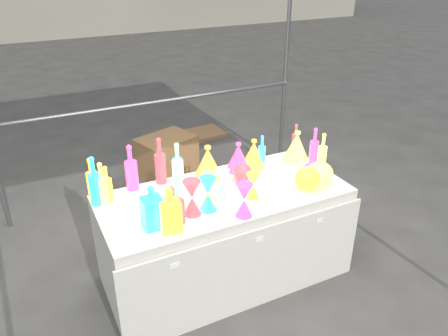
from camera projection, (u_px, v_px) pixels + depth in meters
name	position (u px, v px, depth m)	size (l,w,h in m)	color
ground	(224.00, 274.00, 3.50)	(80.00, 80.00, 0.00)	#5B5954
display_table	(225.00, 236.00, 3.32)	(1.84, 0.83, 0.75)	silver
cardboard_box_closed	(167.00, 155.00, 4.97)	(0.60, 0.44, 0.44)	#A27449
cardboard_box_flat	(201.00, 134.00, 6.04)	(0.62, 0.44, 0.05)	#A27449
bottle_0	(92.00, 178.00, 3.03)	(0.08, 0.08, 0.31)	red
bottle_1	(94.00, 181.00, 2.94)	(0.08, 0.08, 0.36)	#1B8017
bottle_2	(160.00, 161.00, 3.21)	(0.08, 0.08, 0.36)	#D65816
bottle_3	(131.00, 167.00, 3.13)	(0.09, 0.09, 0.35)	#1D4FAD
bottle_4	(102.00, 183.00, 2.96)	(0.07, 0.07, 0.31)	#13677B
bottle_5	(178.00, 167.00, 3.10)	(0.08, 0.08, 0.38)	#CF299C
bottle_6	(107.00, 184.00, 3.00)	(0.07, 0.07, 0.27)	red
bottle_7	(177.00, 164.00, 3.23)	(0.07, 0.07, 0.31)	#1B8017
decanter_0	(170.00, 209.00, 2.68)	(0.13, 0.13, 0.30)	red
decanter_1	(172.00, 206.00, 2.74)	(0.11, 0.11, 0.27)	#D65816
decanter_2	(152.00, 207.00, 2.71)	(0.13, 0.13, 0.30)	#1B8017
hourglass_0	(192.00, 198.00, 2.85)	(0.12, 0.12, 0.25)	#D65816
hourglass_1	(244.00, 200.00, 2.84)	(0.12, 0.12, 0.23)	#1D4FAD
hourglass_2	(209.00, 188.00, 2.99)	(0.11, 0.11, 0.23)	#13677B
hourglass_3	(222.00, 183.00, 3.08)	(0.10, 0.10, 0.20)	#CF299C
hourglass_4	(253.00, 186.00, 3.06)	(0.09, 0.09, 0.19)	red
hourglass_5	(208.00, 194.00, 2.90)	(0.12, 0.12, 0.24)	#1B8017
globe_0	(307.00, 179.00, 3.18)	(0.18, 0.18, 0.15)	red
globe_1	(320.00, 175.00, 3.24)	(0.19, 0.19, 0.15)	#13677B
globe_2	(243.00, 173.00, 3.31)	(0.14, 0.14, 0.12)	#D65816
globe_3	(311.00, 172.00, 3.31)	(0.15, 0.15, 0.12)	#1D4FAD
lampshade_0	(208.00, 161.00, 3.32)	(0.22, 0.22, 0.26)	yellow
lampshade_1	(254.00, 153.00, 3.49)	(0.19, 0.19, 0.23)	yellow
lampshade_2	(238.00, 156.00, 3.43)	(0.19, 0.19, 0.23)	#1D4FAD
lampshade_3	(297.00, 146.00, 3.59)	(0.21, 0.21, 0.25)	#13677B
bottle_8	(262.00, 151.00, 3.49)	(0.06, 0.06, 0.27)	#1B8017
bottle_9	(295.00, 138.00, 3.72)	(0.06, 0.06, 0.26)	#D65816
bottle_10	(314.00, 146.00, 3.50)	(0.07, 0.07, 0.32)	#1D4FAD
bottle_11	(322.00, 152.00, 3.42)	(0.07, 0.07, 0.31)	#13677B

